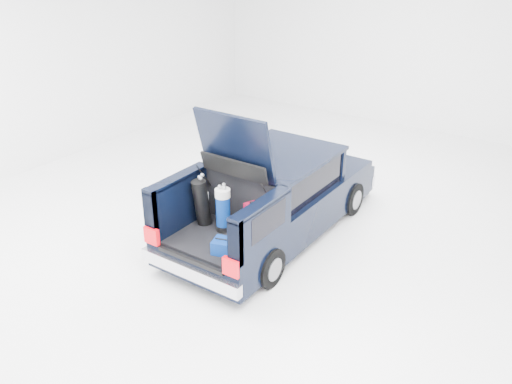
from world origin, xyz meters
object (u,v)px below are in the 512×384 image
Objects in this scene: black_golf_bag at (202,202)px; blue_duffel at (228,247)px; blue_golf_bag at (223,209)px; car at (276,196)px; red_suitcase at (254,220)px.

black_golf_bag is 1.02m from blue_duffel.
black_golf_bag reaches higher than blue_golf_bag.
car is 1.26m from red_suitcase.
blue_golf_bag is at bearing 115.86° from blue_duffel.
red_suitcase is 1.08× the size of blue_duffel.
blue_golf_bag is (-0.10, -1.35, 0.29)m from car.
red_suitcase is (0.37, -1.19, 0.17)m from car.
blue_duffel is at bearing -68.55° from red_suitcase.
car reaches higher than blue_duffel.
car is at bearing 129.90° from red_suitcase.
blue_golf_bag is 1.63× the size of blue_duffel.
blue_duffel is (-0.01, -0.65, -0.15)m from red_suitcase.
car is at bearing 69.90° from blue_golf_bag.
blue_golf_bag is at bearing -139.37° from red_suitcase.
red_suitcase reaches higher than blue_duffel.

